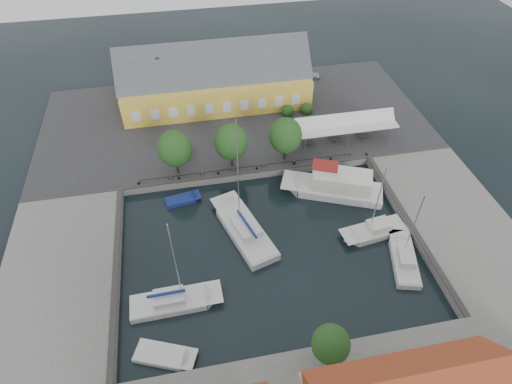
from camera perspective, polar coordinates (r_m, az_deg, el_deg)
ground at (r=48.63m, az=1.37°, el=-6.08°), size 140.00×140.00×0.00m
north_quay at (r=65.32m, az=-2.91°, el=9.51°), size 56.00×26.00×1.00m
west_quay at (r=48.76m, az=-24.74°, el=-10.71°), size 12.00×24.00×1.00m
east_quay at (r=54.86m, az=24.98°, el=-3.37°), size 12.00×24.00×1.00m
quay_edge_fittings at (r=51.00m, az=0.29°, el=-1.30°), size 56.00×24.72×0.40m
warehouse at (r=67.58m, az=-6.01°, el=14.49°), size 28.56×14.00×9.55m
tent_canopy at (r=60.01m, az=11.78°, el=8.81°), size 14.00×4.00×2.83m
quay_trees at (r=53.68m, az=-3.35°, el=6.68°), size 18.20×4.20×6.30m
car_silver at (r=75.40m, az=6.93°, el=15.33°), size 4.42×2.59×1.41m
car_red at (r=58.33m, az=-9.64°, el=5.46°), size 1.97×3.80×1.19m
center_sailboat at (r=48.83m, az=-1.57°, el=-5.15°), size 6.49×11.73×15.26m
trawler at (r=53.89m, az=10.63°, el=0.70°), size 12.89×8.27×5.00m
east_boat_b at (r=50.69m, az=15.55°, el=-5.09°), size 7.99×3.54×10.66m
east_boat_c at (r=48.88m, az=19.10°, el=-8.64°), size 4.30×7.84×9.83m
west_boat_d at (r=44.10m, az=-10.88°, el=-14.23°), size 9.20×2.95×12.07m
launch_sw at (r=41.74m, az=-12.10°, el=-20.62°), size 5.91×4.02×0.98m
launch_nw at (r=53.30m, az=-9.77°, el=-1.12°), size 4.53×2.36×0.88m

